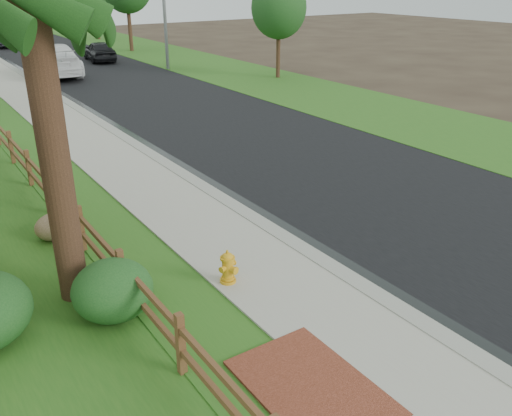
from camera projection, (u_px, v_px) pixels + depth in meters
ground at (371, 312)px, 9.83m from camera, size 120.00×120.00×0.00m
road at (67, 59)px, 38.86m from camera, size 8.00×90.00×0.02m
curb at (5, 63)px, 36.69m from camera, size 0.40×90.00×0.12m
wet_gutter at (10, 64)px, 36.89m from camera, size 0.50×90.00×0.00m
verge_far at (156, 52)px, 42.38m from camera, size 6.00×90.00×0.04m
brick_patch at (312, 389)px, 7.92m from camera, size 1.60×2.40×0.11m
ranch_fence at (65, 208)px, 12.62m from camera, size 0.12×16.92×1.10m
fire_hydrant at (228, 268)px, 10.47m from camera, size 0.45×0.37×0.69m
white_suv at (54, 60)px, 32.08m from camera, size 3.27×6.67×1.87m
dark_car_mid at (100, 51)px, 37.64m from camera, size 2.08×4.23×1.39m
boulder at (57, 226)px, 12.39m from camera, size 1.11×0.91×0.66m
shrub_a at (113, 290)px, 9.50m from camera, size 1.77×1.77×1.07m
tree_near_right at (279, 8)px, 30.38m from camera, size 3.12×3.12×5.62m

